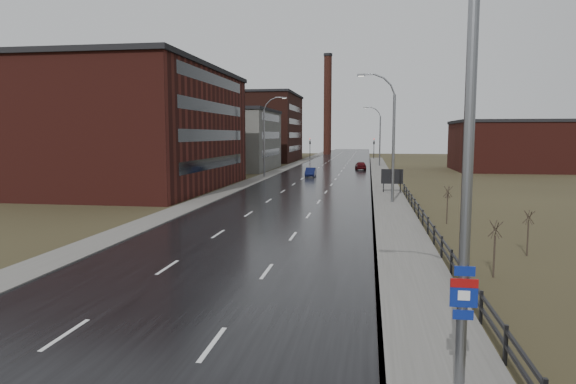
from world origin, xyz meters
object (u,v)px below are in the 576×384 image
(car_near, at_px, (311,173))
(car_far, at_px, (361,166))
(billboard, at_px, (392,177))
(streetlight_main, at_px, (453,135))

(car_near, height_order, car_far, car_far)
(billboard, xyz_separation_m, car_far, (-3.72, 35.64, -0.98))
(streetlight_main, xyz_separation_m, car_near, (-9.99, 61.68, -5.41))
(car_near, bearing_deg, billboard, -62.57)
(billboard, distance_m, car_near, 22.56)
(billboard, relative_size, car_near, 0.65)
(billboard, height_order, car_far, billboard)
(streetlight_main, bearing_deg, car_far, 92.28)
(billboard, distance_m, car_far, 35.85)
(streetlight_main, height_order, car_near, streetlight_main)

